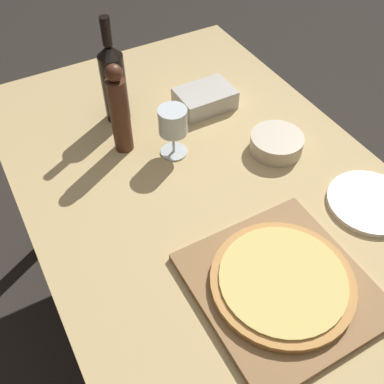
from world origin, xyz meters
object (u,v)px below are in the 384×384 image
wine_bottle (114,81)px  wine_glass (173,123)px  pizza (282,281)px  pepper_mill (119,111)px  small_bowl (276,143)px

wine_bottle → wine_glass: bearing=-71.7°
pizza → pepper_mill: pepper_mill is taller
pizza → small_bowl: 0.45m
wine_bottle → small_bowl: wine_bottle is taller
wine_glass → small_bowl: (0.26, -0.13, -0.08)m
pepper_mill → wine_bottle: bearing=73.9°
wine_bottle → pepper_mill: size_ratio=1.20×
small_bowl → wine_glass: bearing=153.3°
small_bowl → pizza: bearing=-124.6°
pizza → pepper_mill: (-0.12, 0.58, 0.10)m
wine_glass → small_bowl: wine_glass is taller
pepper_mill → small_bowl: 0.44m
wine_glass → small_bowl: 0.30m
pizza → small_bowl: bearing=55.4°
pepper_mill → wine_glass: bearing=-37.7°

